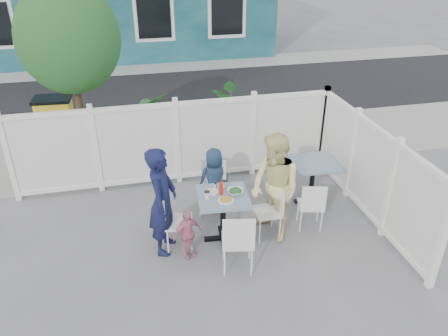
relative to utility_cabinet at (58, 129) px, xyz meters
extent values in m
plane|color=slate|center=(2.19, -4.00, -0.63)|extent=(80.00, 80.00, 0.00)
cube|color=gray|center=(2.19, -0.20, -0.63)|extent=(24.00, 2.60, 0.01)
cube|color=black|center=(2.19, 3.50, -0.63)|extent=(24.00, 5.00, 0.01)
cube|color=gray|center=(2.19, 6.60, -0.63)|extent=(24.00, 1.60, 0.01)
cube|color=black|center=(-0.81, 7.02, 0.97)|extent=(1.20, 0.04, 1.40)
cube|color=black|center=(3.19, 7.02, 0.97)|extent=(1.20, 0.04, 1.40)
cube|color=white|center=(2.29, -1.60, 0.19)|extent=(5.80, 0.04, 1.40)
cube|color=white|center=(2.29, -1.60, 0.93)|extent=(5.86, 0.08, 0.08)
cube|color=white|center=(2.29, -1.60, -0.57)|extent=(5.86, 0.08, 0.12)
cube|color=white|center=(5.19, -3.40, 0.19)|extent=(0.04, 3.60, 1.40)
cube|color=white|center=(5.19, -3.40, 0.93)|extent=(0.08, 3.66, 0.08)
cube|color=white|center=(5.19, -3.40, -0.57)|extent=(0.08, 3.66, 0.12)
cylinder|color=#382316|center=(0.59, -0.70, 0.57)|extent=(0.12, 0.12, 2.40)
ellipsoid|color=#185026|center=(0.59, -0.70, 1.97)|extent=(1.80, 1.62, 1.98)
cube|color=gold|center=(0.00, 0.00, 0.00)|extent=(0.71, 0.53, 1.26)
imported|color=#185026|center=(1.88, -0.90, 0.15)|extent=(1.23, 1.23, 1.56)
imported|color=#185026|center=(3.83, -1.00, 0.15)|extent=(1.85, 1.83, 1.56)
cube|color=slate|center=(2.70, -3.55, 0.15)|extent=(0.82, 0.82, 0.04)
cylinder|color=black|center=(2.70, -3.55, -0.24)|extent=(0.09, 0.09, 0.73)
cube|color=black|center=(2.70, -3.55, -0.61)|extent=(0.60, 0.14, 0.04)
cube|color=black|center=(2.70, -3.55, -0.61)|extent=(0.14, 0.60, 0.04)
cube|color=slate|center=(4.46, -2.84, 0.14)|extent=(0.78, 0.78, 0.04)
cylinder|color=black|center=(4.46, -2.84, -0.25)|extent=(0.09, 0.09, 0.72)
cube|color=black|center=(4.46, -2.84, -0.61)|extent=(0.59, 0.12, 0.04)
cube|color=black|center=(4.46, -2.84, -0.61)|extent=(0.12, 0.59, 0.04)
cube|color=white|center=(2.02, -3.58, -0.18)|extent=(0.46, 0.47, 0.04)
cube|color=white|center=(1.83, -3.56, 0.08)|extent=(0.08, 0.43, 0.46)
cylinder|color=white|center=(2.21, -3.42, -0.40)|extent=(0.02, 0.02, 0.46)
cylinder|color=white|center=(2.17, -3.79, -0.40)|extent=(0.02, 0.02, 0.46)
cylinder|color=white|center=(1.87, -3.38, -0.40)|extent=(0.02, 0.02, 0.46)
cylinder|color=white|center=(1.83, -3.74, -0.40)|extent=(0.02, 0.02, 0.46)
cube|color=white|center=(3.38, -3.60, -0.20)|extent=(0.40, 0.42, 0.04)
cube|color=white|center=(3.57, -3.59, 0.05)|extent=(0.04, 0.41, 0.44)
cylinder|color=white|center=(3.22, -3.78, -0.41)|extent=(0.02, 0.02, 0.44)
cylinder|color=white|center=(3.22, -3.43, -0.41)|extent=(0.02, 0.02, 0.44)
cylinder|color=white|center=(3.55, -3.77, -0.41)|extent=(0.02, 0.02, 0.44)
cylinder|color=white|center=(3.54, -3.42, -0.41)|extent=(0.02, 0.02, 0.44)
cube|color=white|center=(2.69, -2.81, -0.18)|extent=(0.54, 0.52, 0.04)
cube|color=white|center=(2.76, -2.63, 0.07)|extent=(0.40, 0.18, 0.45)
cylinder|color=white|center=(2.79, -3.03, -0.41)|extent=(0.02, 0.02, 0.45)
cylinder|color=white|center=(2.46, -2.90, -0.41)|extent=(0.02, 0.02, 0.45)
cylinder|color=white|center=(2.92, -2.72, -0.41)|extent=(0.02, 0.02, 0.45)
cylinder|color=white|center=(2.58, -2.58, -0.41)|extent=(0.02, 0.02, 0.45)
cube|color=white|center=(2.75, -4.23, -0.16)|extent=(0.51, 0.49, 0.04)
cube|color=white|center=(2.71, -4.43, 0.10)|extent=(0.43, 0.12, 0.47)
cylinder|color=white|center=(2.61, -4.02, -0.40)|extent=(0.02, 0.02, 0.47)
cylinder|color=white|center=(2.97, -4.10, -0.40)|extent=(0.02, 0.02, 0.47)
cylinder|color=white|center=(2.53, -4.37, -0.40)|extent=(0.02, 0.02, 0.47)
cylinder|color=white|center=(2.90, -4.44, -0.40)|extent=(0.02, 0.02, 0.47)
cube|color=white|center=(4.14, -3.54, -0.22)|extent=(0.46, 0.45, 0.04)
cube|color=white|center=(4.10, -3.71, 0.01)|extent=(0.38, 0.12, 0.41)
cylinder|color=white|center=(4.02, -3.35, -0.42)|extent=(0.02, 0.02, 0.41)
cylinder|color=white|center=(4.34, -3.43, -0.42)|extent=(0.02, 0.02, 0.41)
cylinder|color=white|center=(3.94, -3.65, -0.42)|extent=(0.02, 0.02, 0.41)
cylinder|color=white|center=(4.26, -3.73, -0.42)|extent=(0.02, 0.02, 0.41)
imported|color=#12173C|center=(1.81, -3.57, 0.21)|extent=(0.58, 0.71, 1.68)
imported|color=yellow|center=(3.48, -3.62, 0.23)|extent=(0.89, 1.00, 1.71)
imported|color=#1C304D|center=(2.76, -2.66, -0.07)|extent=(0.59, 0.42, 1.12)
imported|color=pink|center=(2.11, -3.83, -0.23)|extent=(0.51, 0.37, 0.80)
cylinder|color=white|center=(2.71, -3.70, 0.18)|extent=(0.24, 0.24, 0.01)
cylinder|color=white|center=(2.55, -3.43, 0.18)|extent=(0.21, 0.21, 0.01)
imported|color=white|center=(2.90, -3.53, 0.20)|extent=(0.24, 0.24, 0.06)
cylinder|color=beige|center=(2.45, -3.59, 0.23)|extent=(0.08, 0.08, 0.12)
cylinder|color=beige|center=(2.77, -3.33, 0.22)|extent=(0.07, 0.07, 0.11)
cylinder|color=red|center=(2.68, -3.51, 0.26)|extent=(0.06, 0.06, 0.19)
cylinder|color=white|center=(2.63, -3.33, 0.20)|extent=(0.03, 0.03, 0.07)
cylinder|color=black|center=(2.64, -3.29, 0.20)|extent=(0.03, 0.03, 0.07)
camera|label=1|loc=(1.47, -8.90, 3.61)|focal=35.00mm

